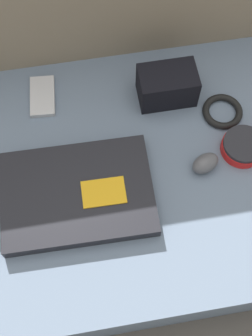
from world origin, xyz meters
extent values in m
plane|color=#4C4742|center=(0.00, 0.00, 0.00)|extent=(8.00, 8.00, 0.00)
cube|color=slate|center=(0.00, 0.00, 0.07)|extent=(1.00, 0.63, 0.15)
cube|color=black|center=(-0.11, -0.04, 0.16)|extent=(0.32, 0.23, 0.03)
cube|color=orange|center=(-0.06, -0.05, 0.18)|extent=(0.09, 0.06, 0.00)
ellipsoid|color=#4C4C51|center=(0.17, -0.02, 0.17)|extent=(0.07, 0.06, 0.04)
cylinder|color=red|center=(0.26, 0.01, 0.16)|extent=(0.09, 0.09, 0.02)
cylinder|color=#232328|center=(0.26, 0.01, 0.18)|extent=(0.09, 0.09, 0.01)
cube|color=#B7B7BC|center=(-0.16, 0.22, 0.15)|extent=(0.06, 0.11, 0.01)
cube|color=black|center=(0.13, 0.18, 0.19)|extent=(0.13, 0.08, 0.08)
torus|color=black|center=(0.24, 0.11, 0.16)|extent=(0.09, 0.09, 0.02)
camera|label=1|loc=(-0.07, -0.41, 1.07)|focal=50.00mm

